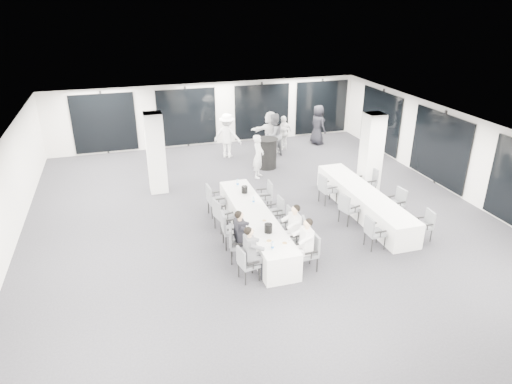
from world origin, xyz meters
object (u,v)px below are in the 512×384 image
at_px(standing_guest_d, 284,131).
at_px(ice_bucket_near, 268,228).
at_px(chair_main_left_far, 214,199).
at_px(chair_side_left_mid, 347,207).
at_px(cocktail_table, 267,153).
at_px(chair_side_right_near, 425,223).
at_px(chair_main_right_far, 266,194).
at_px(standing_guest_e, 318,122).
at_px(banquet_table_side, 363,202).
at_px(ice_bucket_far, 245,190).
at_px(chair_main_right_fourth, 277,210).
at_px(chair_side_left_far, 326,187).
at_px(chair_main_right_mid, 285,220).
at_px(chair_side_right_mid, 397,201).
at_px(chair_main_left_near, 246,262).
at_px(standing_guest_f, 271,129).
at_px(standing_guest_b, 274,132).
at_px(chair_main_right_near, 310,250).
at_px(banquet_table_main, 255,225).
at_px(standing_guest_g, 154,142).
at_px(chair_side_right_far, 369,180).
at_px(chair_main_left_fourth, 221,213).
at_px(chair_main_left_mid, 229,228).
at_px(chair_main_left_second, 236,242).
at_px(chair_side_left_near, 373,231).
at_px(standing_guest_c, 227,133).
at_px(standing_guest_a, 258,153).
at_px(chair_main_right_second, 298,234).

relative_size(standing_guest_d, ice_bucket_near, 7.19).
distance_m(chair_main_left_far, chair_side_left_mid, 4.08).
height_order(cocktail_table, chair_side_right_near, cocktail_table).
xyz_separation_m(chair_main_right_far, standing_guest_d, (2.66, 5.66, 0.31)).
relative_size(chair_side_left_mid, standing_guest_e, 0.47).
relative_size(banquet_table_side, ice_bucket_far, 22.66).
distance_m(chair_main_right_fourth, chair_side_left_far, 2.27).
height_order(cocktail_table, chair_main_left_far, cocktail_table).
relative_size(chair_main_right_mid, chair_side_right_mid, 0.95).
height_order(chair_main_left_near, standing_guest_d, standing_guest_d).
height_order(chair_main_left_far, standing_guest_f, standing_guest_f).
bearing_deg(cocktail_table, standing_guest_b, 60.90).
relative_size(chair_side_left_far, standing_guest_f, 0.48).
relative_size(standing_guest_f, ice_bucket_far, 9.37).
distance_m(standing_guest_d, ice_bucket_near, 9.10).
distance_m(chair_main_right_near, standing_guest_d, 9.60).
height_order(banquet_table_main, standing_guest_g, standing_guest_g).
bearing_deg(standing_guest_d, chair_main_right_far, 41.53).
distance_m(chair_side_right_far, standing_guest_g, 8.38).
xyz_separation_m(chair_main_left_near, chair_main_left_fourth, (-0.01, 2.64, 0.05)).
xyz_separation_m(chair_side_right_far, ice_bucket_far, (-4.45, -0.18, 0.29)).
height_order(cocktail_table, standing_guest_b, standing_guest_b).
distance_m(chair_main_left_mid, standing_guest_d, 8.71).
height_order(chair_main_right_fourth, standing_guest_b, standing_guest_b).
distance_m(chair_main_left_near, chair_main_left_second, 0.92).
bearing_deg(chair_main_left_far, banquet_table_side, 71.86).
xyz_separation_m(cocktail_table, chair_main_left_second, (-2.90, -6.31, -0.05)).
distance_m(chair_main_left_second, chair_side_right_mid, 5.47).
bearing_deg(standing_guest_b, chair_main_right_near, 50.74).
bearing_deg(chair_main_left_fourth, standing_guest_d, 133.68).
xyz_separation_m(banquet_table_main, chair_side_left_near, (2.88, -1.54, 0.15)).
height_order(chair_side_right_mid, standing_guest_c, standing_guest_c).
bearing_deg(chair_main_left_second, chair_main_right_fourth, 148.67).
xyz_separation_m(chair_main_left_second, chair_main_left_fourth, (-0.00, 1.72, 0.00)).
height_order(chair_main_left_second, ice_bucket_far, chair_main_left_second).
height_order(cocktail_table, chair_side_right_far, cocktail_table).
height_order(chair_main_left_near, chair_main_right_far, chair_main_right_far).
distance_m(chair_main_right_fourth, chair_side_right_far, 3.88).
height_order(banquet_table_side, ice_bucket_far, ice_bucket_far).
relative_size(chair_side_right_near, standing_guest_e, 0.43).
height_order(chair_side_right_mid, ice_bucket_near, ice_bucket_near).
height_order(standing_guest_a, ice_bucket_far, standing_guest_a).
relative_size(chair_side_right_mid, standing_guest_b, 0.45).
height_order(chair_main_left_far, chair_side_left_far, chair_main_left_far).
bearing_deg(chair_main_right_far, standing_guest_a, -9.15).
bearing_deg(standing_guest_e, standing_guest_a, 114.38).
bearing_deg(chair_side_right_mid, banquet_table_main, 82.95).
relative_size(chair_main_right_near, ice_bucket_far, 4.36).
xyz_separation_m(chair_main_right_second, chair_side_right_mid, (3.71, 1.11, -0.04)).
bearing_deg(chair_side_left_mid, standing_guest_e, 148.84).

